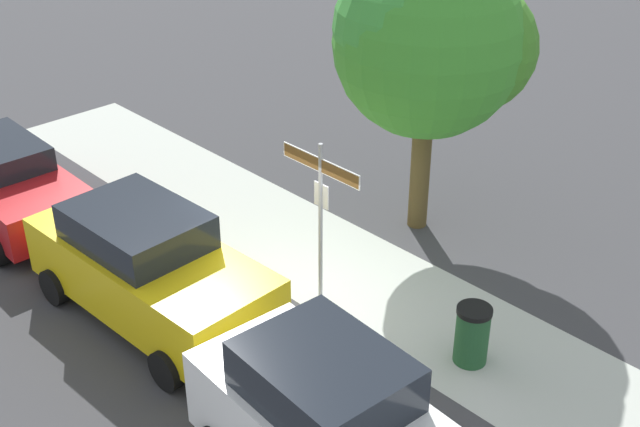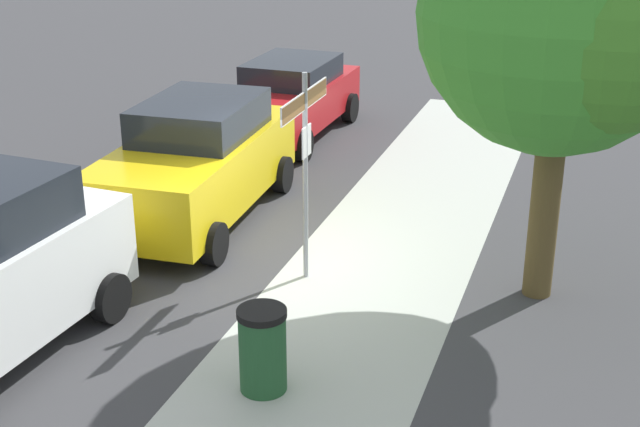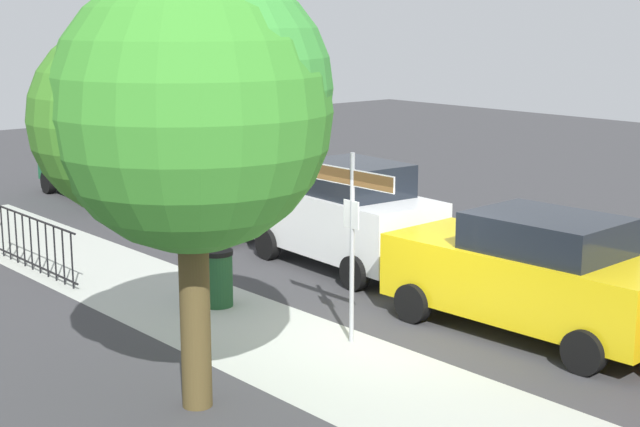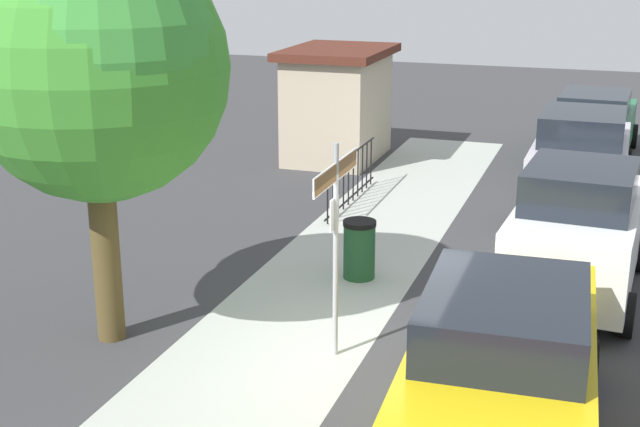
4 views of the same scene
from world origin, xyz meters
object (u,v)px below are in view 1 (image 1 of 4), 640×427
(trash_bin, at_px, (472,335))
(car_yellow, at_px, (149,267))
(street_sign, at_px, (321,192))
(car_red, at_px, (4,181))
(shade_tree, at_px, (432,39))

(trash_bin, bearing_deg, car_yellow, -146.47)
(street_sign, distance_m, trash_bin, 3.26)
(car_red, bearing_deg, trash_bin, 19.89)
(car_red, height_order, trash_bin, car_red)
(car_red, relative_size, trash_bin, 4.46)
(car_red, bearing_deg, car_yellow, 3.83)
(car_yellow, bearing_deg, car_red, -179.84)
(street_sign, height_order, trash_bin, street_sign)
(street_sign, bearing_deg, car_red, -157.55)
(street_sign, bearing_deg, shade_tree, 97.93)
(shade_tree, distance_m, car_yellow, 6.28)
(street_sign, relative_size, shade_tree, 0.53)
(shade_tree, distance_m, car_red, 8.74)
(shade_tree, bearing_deg, car_yellow, -101.23)
(street_sign, distance_m, shade_tree, 3.60)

